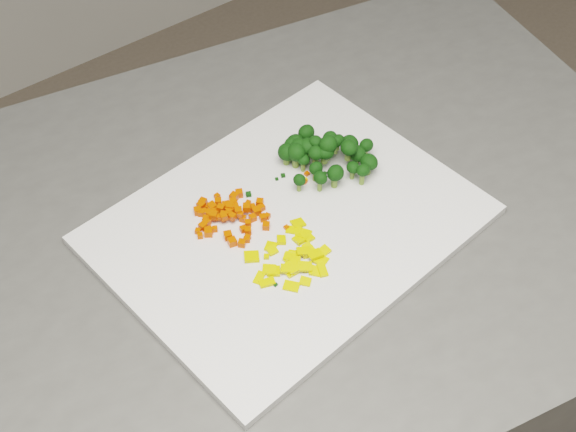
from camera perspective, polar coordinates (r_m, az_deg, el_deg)
counter_block at (r=1.34m, az=-0.24°, el=-12.75°), size 1.11×0.88×0.90m
cutting_board at (r=0.96m, az=0.00°, el=-0.61°), size 0.45×0.37×0.01m
carrot_pile at (r=0.95m, az=-4.18°, el=0.38°), size 0.09×0.09×0.03m
pepper_pile at (r=0.91m, az=0.50°, el=-2.78°), size 0.11×0.11×0.01m
broccoli_pile at (r=1.00m, az=2.84°, el=4.54°), size 0.11×0.11×0.05m
carrot_cube_0 at (r=0.95m, az=-5.85°, el=-0.23°), size 0.01×0.01×0.01m
carrot_cube_1 at (r=0.95m, az=-2.86°, el=-0.52°), size 0.01×0.01×0.01m
carrot_cube_2 at (r=0.93m, az=-2.93°, el=-1.68°), size 0.01×0.01×0.01m
carrot_cube_3 at (r=0.95m, az=-5.32°, el=0.03°), size 0.01×0.01×0.01m
carrot_cube_4 at (r=0.94m, az=-1.57°, el=-0.71°), size 0.01×0.01×0.01m
carrot_cube_5 at (r=0.96m, az=-4.26°, el=0.46°), size 0.01×0.01×0.01m
carrot_cube_6 at (r=0.96m, az=-6.45°, el=0.36°), size 0.01×0.01×0.01m
carrot_cube_7 at (r=0.94m, az=-2.87°, el=-1.05°), size 0.01×0.01×0.01m
carrot_cube_8 at (r=0.96m, az=-5.20°, el=0.24°), size 0.01×0.01×0.01m
carrot_cube_9 at (r=0.98m, az=-3.49°, el=1.62°), size 0.01×0.01×0.01m
carrot_cube_10 at (r=0.95m, az=-6.07°, el=-0.73°), size 0.01×0.01×0.01m
carrot_cube_11 at (r=0.97m, az=-3.82°, el=0.91°), size 0.01×0.01×0.01m
carrot_cube_12 at (r=0.95m, az=-5.76°, el=-0.21°), size 0.01×0.01×0.01m
carrot_cube_13 at (r=0.96m, az=-3.80°, el=0.67°), size 0.01×0.01×0.01m
carrot_cube_14 at (r=0.96m, az=-5.62°, el=0.17°), size 0.01×0.01×0.01m
carrot_cube_15 at (r=0.94m, az=-4.58°, el=-0.05°), size 0.01×0.01×0.01m
carrot_cube_16 at (r=0.97m, az=-1.98°, el=0.91°), size 0.01×0.01×0.01m
carrot_cube_17 at (r=0.95m, az=-1.47°, el=-0.01°), size 0.01×0.01×0.01m
carrot_cube_18 at (r=0.95m, az=-5.61°, el=-0.16°), size 0.01×0.01×0.01m
carrot_cube_19 at (r=0.94m, az=-5.64°, el=-1.04°), size 0.01×0.01×0.01m
carrot_cube_20 at (r=0.98m, az=-5.06°, el=1.41°), size 0.01×0.01×0.01m
carrot_cube_21 at (r=0.95m, az=-2.52°, el=-0.12°), size 0.01×0.01×0.01m
carrot_cube_22 at (r=0.93m, az=-3.29°, el=-1.94°), size 0.01×0.01×0.01m
carrot_cube_23 at (r=0.95m, az=-4.61°, el=0.07°), size 0.01×0.01×0.01m
carrot_cube_24 at (r=0.97m, az=-6.19°, el=0.76°), size 0.01×0.01×0.01m
carrot_cube_25 at (r=0.95m, az=-3.23°, el=-0.18°), size 0.01×0.01×0.01m
carrot_cube_26 at (r=0.95m, az=-4.80°, el=0.57°), size 0.01×0.01×0.01m
carrot_cube_27 at (r=0.93m, az=-3.99°, el=-1.84°), size 0.01×0.01×0.01m
carrot_cube_28 at (r=0.97m, az=-2.85°, el=0.92°), size 0.01×0.01×0.01m
carrot_cube_29 at (r=0.93m, az=-4.29°, el=-1.40°), size 0.01×0.01×0.01m
carrot_cube_30 at (r=0.95m, az=-4.92°, el=-0.07°), size 0.01×0.01×0.01m
carrot_cube_31 at (r=0.96m, az=-3.87°, el=0.72°), size 0.01×0.01×0.01m
carrot_cube_32 at (r=0.94m, az=-5.22°, el=-0.93°), size 0.01×0.01×0.01m
carrot_cube_33 at (r=0.95m, az=-4.18°, el=0.37°), size 0.01×0.01×0.01m
carrot_cube_34 at (r=0.97m, az=-6.08°, el=1.00°), size 0.01×0.01×0.01m
carrot_cube_35 at (r=0.95m, az=-4.25°, el=0.21°), size 0.01×0.01×0.01m
carrot_cube_36 at (r=0.96m, az=-4.60°, el=0.73°), size 0.01×0.01×0.01m
carrot_cube_37 at (r=0.95m, az=-3.38°, el=0.12°), size 0.01×0.01×0.01m
carrot_cube_38 at (r=0.95m, az=-5.80°, el=-0.46°), size 0.01×0.01×0.01m
carrot_cube_39 at (r=0.95m, az=-2.97°, el=0.61°), size 0.01×0.01×0.01m
carrot_cube_40 at (r=0.96m, az=-6.19°, el=0.23°), size 0.01×0.01×0.01m
carrot_cube_41 at (r=0.97m, az=-3.85°, el=1.37°), size 0.01×0.01×0.01m
carrot_cube_42 at (r=0.97m, az=-5.45°, el=0.76°), size 0.01×0.01×0.01m
carrot_cube_43 at (r=0.96m, az=-5.41°, el=0.63°), size 0.01×0.01×0.01m
carrot_cube_44 at (r=0.93m, az=-2.91°, el=-1.56°), size 0.01×0.01×0.01m
carrot_cube_45 at (r=0.96m, az=-3.94°, el=1.01°), size 0.01×0.01×0.01m
carrot_cube_46 at (r=0.96m, az=-4.05°, el=0.64°), size 0.01×0.01×0.01m
carrot_cube_47 at (r=0.96m, az=-1.89°, el=0.61°), size 0.01×0.01×0.01m
carrot_cube_48 at (r=0.95m, az=-1.80°, el=-0.12°), size 0.01×0.01×0.01m
carrot_cube_49 at (r=0.95m, az=-3.55°, el=0.34°), size 0.01×0.01×0.01m
carrot_cube_50 at (r=0.96m, az=-4.08°, el=0.81°), size 0.01×0.01×0.01m
carrot_cube_51 at (r=0.96m, az=-5.98°, el=0.28°), size 0.01×0.01×0.01m
carrot_cube_52 at (r=0.94m, az=-5.68°, el=-1.16°), size 0.01×0.01×0.01m
carrot_cube_53 at (r=0.94m, az=-6.27°, el=-1.40°), size 0.01×0.01×0.01m
carrot_cube_54 at (r=0.97m, az=-4.99°, el=1.02°), size 0.01×0.01×0.01m
carrot_cube_55 at (r=0.97m, az=-4.43°, el=0.77°), size 0.01×0.01×0.01m
carrot_cube_56 at (r=0.97m, az=-5.64°, el=0.63°), size 0.01×0.01×0.01m
carrot_cube_57 at (r=0.94m, az=-3.98°, el=-0.04°), size 0.01×0.01×0.01m
carrot_cube_58 at (r=0.95m, az=-4.15°, el=0.66°), size 0.01×0.01×0.01m
carrot_cube_59 at (r=0.94m, az=-3.21°, el=-0.94°), size 0.01×0.01×0.01m
carrot_cube_60 at (r=0.96m, az=-2.55°, el=0.58°), size 0.01×0.01×0.01m
carrot_cube_61 at (r=0.97m, az=-2.02°, el=0.97°), size 0.01×0.01×0.01m
carrot_cube_62 at (r=0.96m, az=-4.12°, el=0.50°), size 0.01×0.01×0.01m
carrot_cube_63 at (r=0.96m, az=-2.26°, el=0.34°), size 0.01×0.01×0.01m
carrot_cube_64 at (r=0.94m, az=-6.42°, el=-1.07°), size 0.01×0.01×0.01m
pepper_chunk_0 at (r=0.89m, az=1.23°, el=-4.68°), size 0.02×0.02×0.01m
pepper_chunk_1 at (r=0.93m, az=0.89°, el=-1.64°), size 0.02×0.01×0.01m
pepper_chunk_2 at (r=0.89m, az=-1.50°, el=-4.75°), size 0.02×0.02×0.01m
pepper_chunk_3 at (r=0.90m, az=1.96°, el=-3.93°), size 0.02×0.02×0.01m
pepper_chunk_4 at (r=0.92m, az=2.52°, el=-2.54°), size 0.02×0.01×0.01m
pepper_chunk_5 at (r=0.92m, az=-2.61°, el=-2.90°), size 0.02×0.02×0.01m
pepper_chunk_6 at (r=0.90m, az=-2.06°, el=-4.42°), size 0.02×0.02×0.01m
pepper_chunk_7 at (r=0.91m, az=1.14°, el=-2.53°), size 0.02×0.02×0.01m
pepper_chunk_8 at (r=0.90m, az=0.30°, el=-3.73°), size 0.02×0.01×0.01m
pepper_chunk_9 at (r=0.94m, az=0.40°, el=-1.02°), size 0.02×0.02×0.01m
pepper_chunk_10 at (r=0.91m, az=0.17°, el=-2.94°), size 0.02×0.02×0.01m
pepper_chunk_11 at (r=0.90m, az=0.32°, el=-3.62°), size 0.02×0.02×0.01m
pepper_chunk_12 at (r=0.93m, az=1.37°, el=-1.48°), size 0.01×0.02×0.01m
pepper_chunk_13 at (r=0.92m, az=0.40°, el=-2.79°), size 0.02×0.02×0.00m
pepper_chunk_14 at (r=0.90m, az=0.00°, el=-3.75°), size 0.02×0.02×0.00m
pepper_chunk_15 at (r=0.90m, az=0.52°, el=-3.43°), size 0.02×0.02×0.01m
pepper_chunk_16 at (r=0.90m, az=2.46°, el=-3.88°), size 0.02×0.02×0.01m
pepper_chunk_17 at (r=0.90m, az=-1.35°, el=-3.84°), size 0.02×0.02×0.01m
pepper_chunk_18 at (r=0.90m, az=1.20°, el=-3.62°), size 0.02×0.02×0.01m
pepper_chunk_19 at (r=0.92m, az=1.44°, el=-2.59°), size 0.02×0.02×0.01m
pepper_chunk_20 at (r=0.91m, az=0.21°, el=-2.98°), size 0.02×0.02×0.01m
pepper_chunk_21 at (r=0.91m, az=1.93°, el=-2.74°), size 0.02×0.02×0.01m
pepper_chunk_22 at (r=0.89m, az=0.24°, el=-5.02°), size 0.02×0.02×0.00m
pepper_chunk_23 at (r=0.92m, az=1.48°, el=-2.29°), size 0.01×0.01×0.01m
pepper_chunk_24 at (r=0.92m, az=-1.22°, el=-2.18°), size 0.02×0.02×0.00m
pepper_chunk_25 at (r=0.92m, az=-1.14°, el=-2.46°), size 0.01×0.01×0.01m
pepper_chunk_26 at (r=0.94m, az=0.97°, el=-1.26°), size 0.02×0.02×0.00m
pepper_chunk_27 at (r=0.93m, az=-0.48°, el=-1.70°), size 0.02×0.02×0.01m
pepper_chunk_28 at (r=0.90m, az=0.27°, el=-3.99°), size 0.02×0.01×0.01m
pepper_chunk_29 at (r=0.94m, az=1.12°, el=-1.29°), size 0.02×0.02×0.01m
pepper_chunk_30 at (r=0.91m, az=2.30°, el=-3.14°), size 0.02×0.02×0.01m
pepper_chunk_31 at (r=0.95m, az=0.72°, el=-0.51°), size 0.02×0.02×0.01m
pepper_chunk_32 at (r=0.90m, az=-1.03°, el=-3.94°), size 0.02×0.02×0.01m
broccoli_floret_0 at (r=1.02m, az=4.35°, el=4.89°), size 0.03×0.03×0.03m
broccoli_floret_1 at (r=1.02m, az=5.53°, el=4.74°), size 0.02×0.02×0.03m
broccoli_floret_2 at (r=1.02m, az=0.27°, el=4.83°), size 0.03×0.03×0.03m
broccoli_floret_3 at (r=1.01m, az=0.71°, el=4.67°), size 0.03×0.03×0.03m
broccoli_floret_4 at (r=1.01m, az=2.97°, el=5.32°), size 0.03×0.03×0.03m
broccoli_floret_5 at (r=1.02m, az=0.45°, el=4.99°), size 0.03×0.03×0.03m
broccoli_floret_6 at (r=0.99m, az=5.31°, el=2.92°), size 0.02×0.02×0.03m
broccoli_floret_7 at (r=1.01m, az=-0.12°, el=4.34°), size 0.03×0.03×0.03m
broccoli_floret_8 at (r=0.99m, az=4.29°, el=4.61°), size 0.03×0.03×0.03m
broccoli_floret_9 at (r=1.00m, az=0.55°, el=4.23°), size 0.03×0.03×0.03m
broccoli_floret_10 at (r=1.00m, az=5.72°, el=3.60°), size 0.03×0.03×0.03m
broccoli_floret_11 at (r=0.98m, az=2.28°, el=2.41°), size 0.02×0.02×0.03m
broccoli_floret_12 at (r=1.03m, az=3.18°, el=5.17°), size 0.02×0.02×0.03m
broccoli_floret_13 at (r=0.99m, az=1.96°, el=4.22°), size 0.03×0.03×0.03m
broccoli_floret_14 at (r=0.99m, az=2.74°, el=4.58°), size 0.02×0.02×0.03m
broccoli_floret_15 at (r=1.01m, az=1.34°, el=4.63°), size 0.03×0.03×0.03m
broccoli_floret_16 at (r=1.01m, az=3.41°, el=5.04°), size 0.02×0.02×0.03m
broccoli_floret_17 at (r=1.03m, az=1.27°, el=5.68°), size 0.03×0.03×0.03m
broccoli_floret_18 at (r=0.99m, az=2.63°, el=4.41°), size 0.03×0.03×0.03m
broccoli_floret_19 at (r=1.01m, az=3.53°, el=5.20°), size 0.02×0.02×0.02m
broccoli_floret_20 at (r=0.99m, az=1.96°, el=3.13°), size 0.02×0.02×0.03m
broccoli_floret_21 at (r=1.00m, az=1.09°, el=3.76°), size 0.02×0.02×0.03m
broccoli_floret_22 at (r=1.01m, az=4.87°, el=4.25°), size 0.03×0.03×0.03m
broccoli_floret_23 at (r=0.98m, az=0.79°, el=2.32°), size 0.02×0.02×0.02m
broccoli_floret_24 at (r=1.00m, az=1.93°, el=5.04°), size 0.02×0.02×0.03m
broccoli_floret_25 at (r=0.99m, az=4.60°, el=3.20°), size 0.02×0.02×0.02m
broccoli_floret_26 at (r=0.99m, az=2.82°, el=4.79°), size 0.03×0.03×0.03m
broccoli_floret_27 at (r=0.98m, az=3.34°, el=2.76°), size 0.03×0.03×0.03m
stray_bit_0 at (r=0.99m, az=1.25°, el=2.60°), size 0.01×0.01×0.00m
stray_bit_1 at (r=0.91m, az=-1.54°, el=-2.91°), size 0.01×0.01×0.00m
stray_bit_2 at (r=1.00m, az=-0.35°, el=2.90°), size 0.01×0.01×0.00m
stray_bit_3 at (r=0.98m, az=-2.82°, el=1.55°), size 0.01×0.01×0.00m
stray_bit_4 at (r=1.00m, az=1.35°, el=3.02°), size 0.01×0.01×0.00m
stray_bit_5 at (r=1.00m, az=2.65°, el=3.05°), size 0.01×0.01×0.00m
stray_bit_6 at (r=1.00m, az=-0.81°, el=2.65°), size 0.00×0.00×0.00m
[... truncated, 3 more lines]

